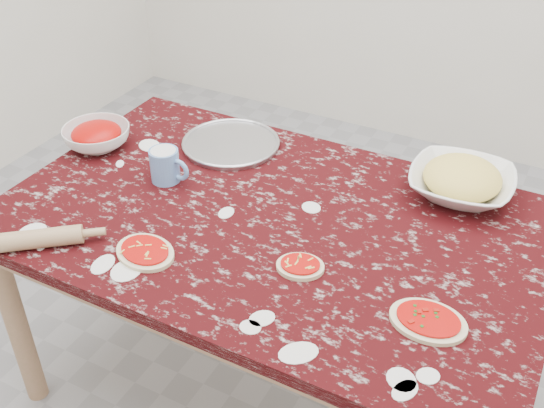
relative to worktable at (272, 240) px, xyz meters
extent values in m
plane|color=gray|center=(0.00, 0.00, -0.67)|extent=(4.00, 4.00, 0.00)
cube|color=black|center=(0.00, 0.00, 0.06)|extent=(1.60, 1.00, 0.04)
cube|color=#A4775D|center=(0.00, 0.00, 0.00)|extent=(1.50, 0.90, 0.08)
cylinder|color=#A4775D|center=(-0.72, -0.42, -0.31)|extent=(0.07, 0.07, 0.71)
cylinder|color=#A4775D|center=(-0.72, 0.42, -0.31)|extent=(0.07, 0.07, 0.71)
cylinder|color=#A4775D|center=(0.72, 0.42, -0.31)|extent=(0.07, 0.07, 0.71)
cylinder|color=#B2B2B7|center=(-0.32, 0.31, 0.09)|extent=(0.39, 0.39, 0.01)
imported|color=white|center=(-0.73, 0.09, 0.12)|extent=(0.24, 0.24, 0.07)
imported|color=white|center=(0.46, 0.38, 0.12)|extent=(0.34, 0.34, 0.08)
cylinder|color=#638ECD|center=(-0.40, 0.02, 0.14)|extent=(0.09, 0.09, 0.11)
torus|color=#638ECD|center=(-0.34, 0.02, 0.14)|extent=(0.08, 0.02, 0.08)
cylinder|color=silver|center=(-0.40, 0.02, 0.17)|extent=(0.07, 0.07, 0.01)
ellipsoid|color=beige|center=(-0.23, -0.31, 0.09)|extent=(0.21, 0.18, 0.01)
ellipsoid|color=red|center=(-0.23, -0.31, 0.10)|extent=(0.17, 0.15, 0.00)
ellipsoid|color=beige|center=(0.17, -0.17, 0.09)|extent=(0.15, 0.14, 0.01)
ellipsoid|color=red|center=(0.17, -0.17, 0.10)|extent=(0.13, 0.11, 0.00)
ellipsoid|color=beige|center=(0.53, -0.20, 0.09)|extent=(0.19, 0.15, 0.01)
ellipsoid|color=red|center=(0.53, -0.20, 0.10)|extent=(0.16, 0.12, 0.00)
cylinder|color=tan|center=(-0.52, -0.43, 0.11)|extent=(0.24, 0.21, 0.05)
camera|label=1|loc=(0.72, -1.36, 1.21)|focal=42.88mm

